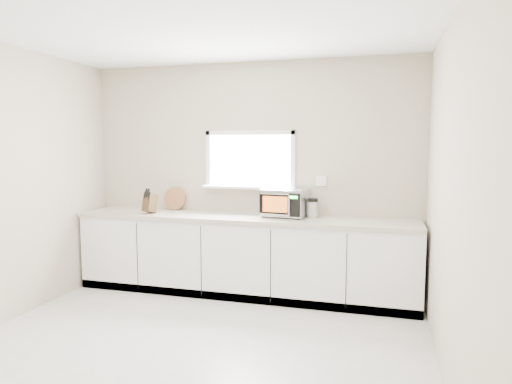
% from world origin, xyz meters
% --- Properties ---
extents(ground, '(4.00, 4.00, 0.00)m').
position_xyz_m(ground, '(0.00, 0.00, 0.00)').
color(ground, beige).
rests_on(ground, ground).
extents(back_wall, '(4.00, 0.17, 2.70)m').
position_xyz_m(back_wall, '(0.00, 2.00, 1.36)').
color(back_wall, '#B1A98D').
rests_on(back_wall, ground).
extents(cabinets, '(3.92, 0.60, 0.88)m').
position_xyz_m(cabinets, '(0.00, 1.70, 0.44)').
color(cabinets, white).
rests_on(cabinets, ground).
extents(countertop, '(3.92, 0.64, 0.04)m').
position_xyz_m(countertop, '(0.00, 1.69, 0.90)').
color(countertop, beige).
rests_on(countertop, cabinets).
extents(microwave, '(0.52, 0.45, 0.31)m').
position_xyz_m(microwave, '(0.47, 1.79, 1.08)').
color(microwave, black).
rests_on(microwave, countertop).
extents(knife_block, '(0.12, 0.22, 0.30)m').
position_xyz_m(knife_block, '(-1.12, 1.59, 1.05)').
color(knife_block, '#412D17').
rests_on(knife_block, countertop).
extents(cutting_board, '(0.29, 0.07, 0.28)m').
position_xyz_m(cutting_board, '(-0.97, 1.94, 1.06)').
color(cutting_board, '#9A6A3B').
rests_on(cutting_board, countertop).
extents(coffee_grinder, '(0.14, 0.14, 0.22)m').
position_xyz_m(coffee_grinder, '(0.78, 1.81, 1.03)').
color(coffee_grinder, '#B8BBC0').
rests_on(coffee_grinder, countertop).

